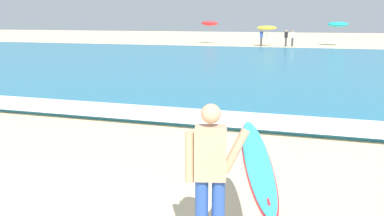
# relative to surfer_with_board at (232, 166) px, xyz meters

# --- Properties ---
(sea) EXTENTS (120.00, 28.00, 0.14)m
(sea) POSITION_rel_surfer_with_board_xyz_m (-3.04, 19.13, -0.96)
(sea) COLOR teal
(sea) RESTS_ON ground
(surf_foam) EXTENTS (120.00, 1.67, 0.01)m
(surf_foam) POSITION_rel_surfer_with_board_xyz_m (-3.04, 5.73, -0.88)
(surf_foam) COLOR white
(surf_foam) RESTS_ON sea
(surfer_with_board) EXTENTS (1.23, 2.53, 1.73)m
(surfer_with_board) POSITION_rel_surfer_with_board_xyz_m (0.00, 0.00, 0.00)
(surfer_with_board) COLOR #284CA3
(surfer_with_board) RESTS_ON ground
(beach_umbrella_0) EXTENTS (1.80, 1.83, 2.45)m
(beach_umbrella_0) POSITION_rel_surfer_with_board_xyz_m (-10.82, 39.15, 1.10)
(beach_umbrella_0) COLOR beige
(beach_umbrella_0) RESTS_ON ground
(beach_umbrella_1) EXTENTS (1.89, 1.90, 1.99)m
(beach_umbrella_1) POSITION_rel_surfer_with_board_xyz_m (-4.40, 36.58, 0.74)
(beach_umbrella_1) COLOR beige
(beach_umbrella_1) RESTS_ON ground
(beach_umbrella_2) EXTENTS (1.95, 1.97, 2.39)m
(beach_umbrella_2) POSITION_rel_surfer_with_board_xyz_m (2.15, 39.35, 1.06)
(beach_umbrella_2) COLOR beige
(beach_umbrella_2) RESTS_ON ground
(beachgoer_near_row_left) EXTENTS (0.32, 0.20, 1.58)m
(beachgoer_near_row_left) POSITION_rel_surfer_with_board_xyz_m (-4.84, 36.15, -0.19)
(beachgoer_near_row_left) COLOR #383842
(beachgoer_near_row_left) RESTS_ON ground
(beachgoer_near_row_mid) EXTENTS (0.32, 0.20, 1.58)m
(beachgoer_near_row_mid) POSITION_rel_surfer_with_board_xyz_m (-1.96, 36.99, -0.19)
(beachgoer_near_row_mid) COLOR #383842
(beachgoer_near_row_mid) RESTS_ON ground
(beachgoer_near_row_right) EXTENTS (0.32, 0.20, 1.58)m
(beachgoer_near_row_right) POSITION_rel_surfer_with_board_xyz_m (-2.55, 36.66, -0.19)
(beachgoer_near_row_right) COLOR #383842
(beachgoer_near_row_right) RESTS_ON ground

